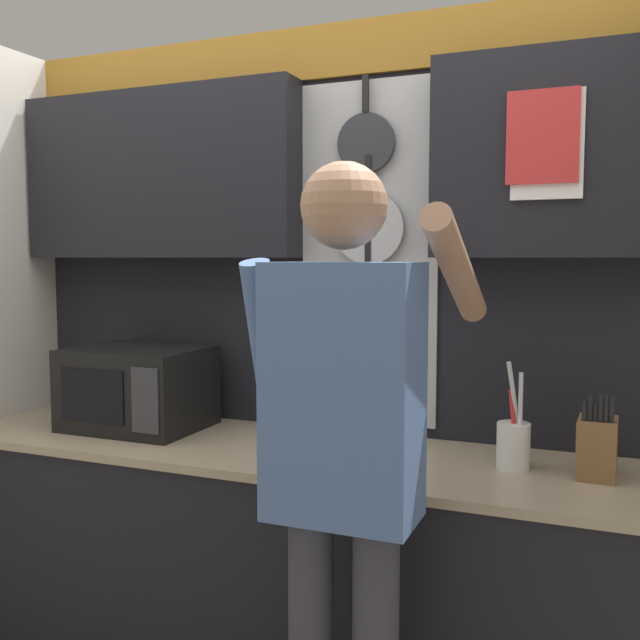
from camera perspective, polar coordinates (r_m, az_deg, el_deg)
name	(u,v)px	position (r m, az deg, el deg)	size (l,w,h in m)	color
base_cabinet_counter	(281,570)	(2.67, -3.18, -19.34)	(2.51, 0.64, 0.88)	black
back_wall_unit	(308,270)	(2.70, -0.95, 4.05)	(3.08, 0.23, 2.39)	black
microwave	(138,388)	(2.84, -14.36, -5.27)	(0.50, 0.40, 0.31)	black
knife_block	(597,447)	(2.31, 21.28, -9.42)	(0.11, 0.15, 0.26)	brown
utensil_crock	(514,442)	(2.33, 15.23, -9.41)	(0.10, 0.10, 0.34)	white
person	(345,442)	(1.85, 1.99, -9.76)	(0.54, 0.65, 1.78)	#383842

